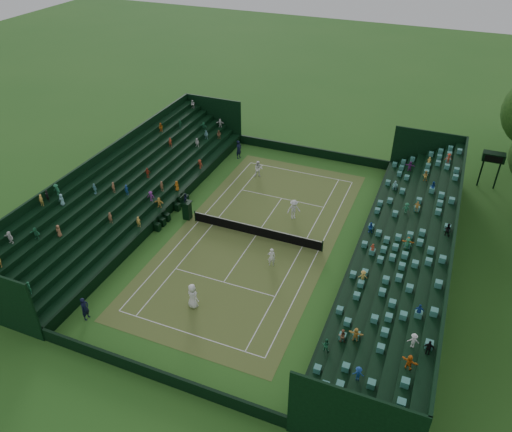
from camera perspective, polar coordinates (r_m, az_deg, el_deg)
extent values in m
plane|color=#2A631F|center=(42.27, 0.00, -2.25)|extent=(160.00, 160.00, 0.00)
cube|color=#366D24|center=(42.27, 0.00, -2.24)|extent=(12.97, 26.77, 0.01)
cube|color=black|center=(54.92, 6.35, 7.31)|extent=(17.17, 0.20, 1.00)
cube|color=black|center=(31.83, -11.44, -17.32)|extent=(17.17, 0.20, 1.00)
cube|color=black|center=(40.19, 11.30, -4.35)|extent=(0.20, 31.77, 1.00)
cube|color=black|center=(45.32, -9.98, 0.71)|extent=(0.20, 31.77, 1.00)
cube|color=black|center=(40.13, 11.99, -4.50)|extent=(0.80, 32.00, 1.00)
cube|color=black|center=(39.93, 13.15, -4.50)|extent=(0.80, 32.00, 1.45)
cube|color=black|center=(39.74, 14.31, -4.50)|extent=(0.80, 32.00, 1.90)
cube|color=black|center=(39.56, 15.49, -4.50)|extent=(0.80, 32.00, 2.35)
cube|color=black|center=(39.40, 16.68, -4.49)|extent=(0.80, 32.00, 2.80)
cube|color=black|center=(39.26, 17.88, -4.48)|extent=(0.80, 32.00, 3.25)
cube|color=black|center=(39.14, 19.08, -4.47)|extent=(0.80, 32.00, 3.70)
cube|color=black|center=(39.03, 20.29, -4.46)|extent=(0.80, 32.00, 4.15)
cube|color=black|center=(38.83, 21.12, -4.18)|extent=(0.20, 32.00, 4.90)
cube|color=black|center=(45.56, -10.52, 0.84)|extent=(0.80, 32.00, 1.00)
cube|color=black|center=(45.83, -11.40, 1.28)|extent=(0.80, 32.00, 1.45)
cube|color=black|center=(46.11, -12.27, 1.71)|extent=(0.80, 32.00, 1.90)
cube|color=black|center=(46.41, -13.13, 2.14)|extent=(0.80, 32.00, 2.35)
cube|color=black|center=(46.72, -13.98, 2.57)|extent=(0.80, 32.00, 2.80)
cube|color=black|center=(47.04, -14.82, 2.98)|extent=(0.80, 32.00, 3.25)
cube|color=black|center=(47.37, -15.65, 3.39)|extent=(0.80, 32.00, 3.70)
cube|color=black|center=(47.72, -16.46, 3.80)|extent=(0.80, 32.00, 4.15)
cube|color=black|center=(47.83, -17.01, 4.29)|extent=(0.20, 32.00, 4.90)
cylinder|color=black|center=(44.09, -6.97, 0.01)|extent=(0.10, 0.10, 1.06)
cylinder|color=black|center=(40.56, 7.60, -3.46)|extent=(0.10, 0.10, 1.06)
cube|color=black|center=(42.00, 0.00, -1.74)|extent=(11.57, 0.02, 0.86)
cube|color=white|center=(41.73, 0.00, -1.22)|extent=(11.57, 0.04, 0.07)
cylinder|color=black|center=(53.18, 24.28, 4.60)|extent=(0.16, 0.16, 3.00)
cylinder|color=black|center=(53.32, 25.85, 4.24)|extent=(0.16, 0.16, 3.00)
cube|color=black|center=(52.48, 25.54, 6.12)|extent=(2.00, 1.00, 0.80)
cube|color=black|center=(44.36, -7.88, 0.62)|extent=(0.64, 0.64, 1.64)
cube|color=black|center=(43.89, -7.97, 1.56)|extent=(0.82, 0.82, 0.09)
cube|color=black|center=(43.86, -8.36, 1.99)|extent=(0.07, 0.82, 0.64)
imported|color=black|center=(43.64, -8.02, 2.08)|extent=(0.42, 0.48, 0.85)
cube|color=black|center=(43.50, -11.18, -1.24)|extent=(0.44, 0.44, 0.71)
cube|color=black|center=(43.36, -11.49, -0.70)|extent=(0.05, 0.44, 0.44)
cube|color=black|center=(44.03, -10.63, -0.69)|extent=(0.44, 0.44, 0.71)
cube|color=black|center=(43.89, -10.94, -0.15)|extent=(0.05, 0.44, 0.44)
cube|color=black|center=(44.58, -10.11, -0.15)|extent=(0.44, 0.44, 0.71)
cube|color=black|center=(44.44, -10.41, 0.39)|extent=(0.05, 0.44, 0.44)
cube|color=black|center=(45.84, -8.96, 1.02)|extent=(0.44, 0.44, 0.71)
cube|color=black|center=(45.70, -9.25, 1.55)|extent=(0.05, 0.44, 0.44)
cube|color=black|center=(46.40, -8.47, 1.52)|extent=(0.44, 0.44, 0.71)
cube|color=black|center=(46.27, -8.76, 2.04)|extent=(0.05, 0.44, 0.44)
cube|color=black|center=(46.98, -8.00, 2.01)|extent=(0.44, 0.44, 0.71)
cube|color=black|center=(46.85, -8.28, 2.52)|extent=(0.05, 0.44, 0.44)
imported|color=white|center=(35.41, -7.26, -9.05)|extent=(1.12, 0.91, 1.98)
imported|color=white|center=(38.69, 1.78, -4.70)|extent=(0.70, 0.60, 1.64)
imported|color=white|center=(50.37, 0.27, 5.38)|extent=(1.02, 0.92, 1.72)
imported|color=white|center=(44.03, 4.33, 0.77)|extent=(1.38, 1.26, 1.86)
imported|color=black|center=(53.98, -1.98, 7.61)|extent=(0.66, 0.84, 2.02)
imported|color=black|center=(36.27, -18.96, -9.98)|extent=(0.44, 0.67, 1.81)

